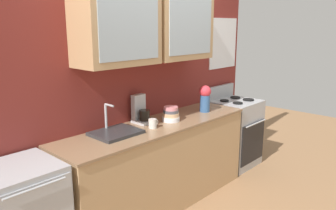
{
  "coord_description": "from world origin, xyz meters",
  "views": [
    {
      "loc": [
        -2.35,
        -2.32,
        1.89
      ],
      "look_at": [
        0.14,
        0.0,
        1.08
      ],
      "focal_mm": 35.97,
      "sensor_mm": 36.0,
      "label": 1
    }
  ],
  "objects_px": {
    "stove_range": "(235,132)",
    "bowl_stack": "(171,114)",
    "sink_faucet": "(116,132)",
    "cup_near_sink": "(153,124)",
    "coffee_maker": "(141,112)",
    "vase": "(205,98)"
  },
  "relations": [
    {
      "from": "sink_faucet",
      "to": "bowl_stack",
      "type": "bearing_deg",
      "value": -6.28
    },
    {
      "from": "vase",
      "to": "coffee_maker",
      "type": "xyz_separation_m",
      "value": [
        -0.81,
        0.22,
        -0.06
      ]
    },
    {
      "from": "cup_near_sink",
      "to": "coffee_maker",
      "type": "height_order",
      "value": "coffee_maker"
    },
    {
      "from": "stove_range",
      "to": "coffee_maker",
      "type": "height_order",
      "value": "coffee_maker"
    },
    {
      "from": "stove_range",
      "to": "vase",
      "type": "distance_m",
      "value": 0.97
    },
    {
      "from": "sink_faucet",
      "to": "coffee_maker",
      "type": "distance_m",
      "value": 0.45
    },
    {
      "from": "sink_faucet",
      "to": "cup_near_sink",
      "type": "distance_m",
      "value": 0.39
    },
    {
      "from": "sink_faucet",
      "to": "cup_near_sink",
      "type": "height_order",
      "value": "sink_faucet"
    },
    {
      "from": "sink_faucet",
      "to": "cup_near_sink",
      "type": "relative_size",
      "value": 3.69
    },
    {
      "from": "coffee_maker",
      "to": "stove_range",
      "type": "bearing_deg",
      "value": -6.49
    },
    {
      "from": "stove_range",
      "to": "vase",
      "type": "height_order",
      "value": "vase"
    },
    {
      "from": "stove_range",
      "to": "sink_faucet",
      "type": "relative_size",
      "value": 2.54
    },
    {
      "from": "bowl_stack",
      "to": "coffee_maker",
      "type": "relative_size",
      "value": 0.64
    },
    {
      "from": "vase",
      "to": "coffee_maker",
      "type": "bearing_deg",
      "value": 165.03
    },
    {
      "from": "sink_faucet",
      "to": "bowl_stack",
      "type": "relative_size",
      "value": 2.31
    },
    {
      "from": "stove_range",
      "to": "vase",
      "type": "bearing_deg",
      "value": -177.11
    },
    {
      "from": "stove_range",
      "to": "bowl_stack",
      "type": "height_order",
      "value": "stove_range"
    },
    {
      "from": "bowl_stack",
      "to": "coffee_maker",
      "type": "distance_m",
      "value": 0.31
    },
    {
      "from": "bowl_stack",
      "to": "cup_near_sink",
      "type": "relative_size",
      "value": 1.6
    },
    {
      "from": "cup_near_sink",
      "to": "coffee_maker",
      "type": "bearing_deg",
      "value": 75.38
    },
    {
      "from": "bowl_stack",
      "to": "stove_range",
      "type": "bearing_deg",
      "value": 0.56
    },
    {
      "from": "cup_near_sink",
      "to": "vase",
      "type": "bearing_deg",
      "value": 1.07
    }
  ]
}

